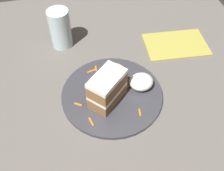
{
  "coord_description": "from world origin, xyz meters",
  "views": [
    {
      "loc": [
        -0.05,
        -0.47,
        0.62
      ],
      "look_at": [
        0.06,
        -0.02,
        0.08
      ],
      "focal_mm": 42.0,
      "sensor_mm": 36.0,
      "label": 1
    }
  ],
  "objects": [
    {
      "name": "orange_garnish",
      "position": [
        0.08,
        0.06,
        0.05
      ],
      "size": [
        0.07,
        0.07,
        0.01
      ],
      "primitive_type": "cylinder",
      "color": "orange",
      "rests_on": "plate"
    },
    {
      "name": "drinking_glass",
      "position": [
        -0.06,
        0.23,
        0.09
      ],
      "size": [
        0.07,
        0.07,
        0.13
      ],
      "color": "silver",
      "rests_on": "dining_table"
    },
    {
      "name": "cream_dollop",
      "position": [
        0.14,
        -0.02,
        0.07
      ],
      "size": [
        0.07,
        0.06,
        0.04
      ],
      "primitive_type": "ellipsoid",
      "color": "white",
      "rests_on": "plate"
    },
    {
      "name": "dining_table",
      "position": [
        0.0,
        0.0,
        0.02
      ],
      "size": [
        1.19,
        1.1,
        0.03
      ],
      "primitive_type": "cube",
      "color": "#56514C",
      "rests_on": "ground"
    },
    {
      "name": "ground_plane",
      "position": [
        0.0,
        0.0,
        0.0
      ],
      "size": [
        6.0,
        6.0,
        0.0
      ],
      "primitive_type": "plane",
      "color": "black",
      "rests_on": "ground"
    },
    {
      "name": "plate",
      "position": [
        0.06,
        -0.02,
        0.04
      ],
      "size": [
        0.28,
        0.28,
        0.01
      ],
      "primitive_type": "cylinder",
      "color": "#333338",
      "rests_on": "dining_table"
    },
    {
      "name": "cake_slice",
      "position": [
        0.04,
        -0.04,
        0.09
      ],
      "size": [
        0.12,
        0.11,
        0.09
      ],
      "rotation": [
        0.0,
        0.0,
        2.33
      ],
      "color": "brown",
      "rests_on": "plate"
    },
    {
      "name": "menu_card",
      "position": [
        0.32,
        0.14,
        0.04
      ],
      "size": [
        0.22,
        0.15,
        0.0
      ],
      "primitive_type": "cube",
      "rotation": [
        0.0,
        0.0,
        1.49
      ],
      "color": "#9E933D",
      "rests_on": "dining_table"
    },
    {
      "name": "carrot_shreds_scatter",
      "position": [
        0.04,
        -0.0,
        0.05
      ],
      "size": [
        0.2,
        0.21,
        0.0
      ],
      "color": "orange",
      "rests_on": "plate"
    }
  ]
}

